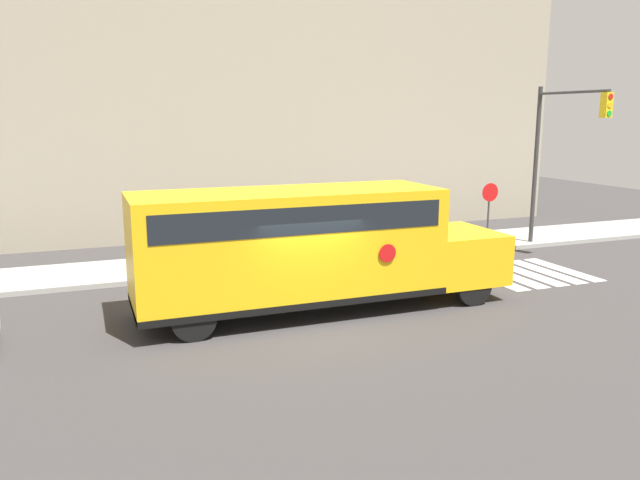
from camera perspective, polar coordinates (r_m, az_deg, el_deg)
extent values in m
plane|color=#3A3838|center=(15.01, -1.16, -7.63)|extent=(60.00, 60.00, 0.00)
cube|color=#9E9E99|center=(20.98, -7.26, -1.98)|extent=(44.00, 3.00, 0.15)
cube|color=#9E937F|center=(26.85, -11.12, 15.11)|extent=(32.00, 4.00, 13.47)
cube|color=white|center=(19.80, 15.29, -3.31)|extent=(0.50, 3.20, 0.01)
cube|color=white|center=(20.22, 16.89, -3.10)|extent=(0.50, 3.20, 0.01)
cube|color=white|center=(20.65, 18.43, -2.90)|extent=(0.50, 3.20, 0.01)
cube|color=white|center=(21.10, 19.90, -2.70)|extent=(0.50, 3.20, 0.01)
cube|color=white|center=(21.55, 21.30, -2.51)|extent=(0.50, 3.20, 0.01)
cube|color=yellow|center=(15.34, -2.91, -0.36)|extent=(7.53, 2.50, 2.64)
cube|color=yellow|center=(17.54, 12.16, -1.30)|extent=(2.06, 2.50, 1.33)
cube|color=black|center=(15.64, -2.87, -4.82)|extent=(7.53, 2.54, 0.16)
cube|color=black|center=(15.20, -2.94, 2.49)|extent=(6.93, 2.53, 0.64)
cylinder|color=red|center=(14.99, 6.20, -1.20)|extent=(0.44, 0.02, 0.44)
cylinder|color=black|center=(18.52, 9.99, -2.51)|extent=(1.00, 0.30, 1.00)
cylinder|color=black|center=(16.77, 13.79, -4.13)|extent=(1.00, 0.30, 1.00)
cylinder|color=black|center=(16.10, -12.83, -4.73)|extent=(1.00, 0.30, 1.00)
cylinder|color=black|center=(14.06, -11.51, -7.04)|extent=(1.00, 0.30, 1.00)
cylinder|color=#38383A|center=(23.68, 15.10, 1.73)|extent=(0.07, 0.07, 2.16)
cylinder|color=red|center=(23.49, 15.30, 4.23)|extent=(0.67, 0.03, 0.67)
cylinder|color=#38383A|center=(24.70, 19.09, 6.25)|extent=(0.16, 0.16, 5.90)
cylinder|color=#38383A|center=(23.43, 22.12, 12.41)|extent=(0.10, 3.23, 0.10)
cube|color=yellow|center=(22.33, 24.72, 11.15)|extent=(0.28, 0.28, 0.80)
cylinder|color=red|center=(22.23, 25.06, 11.80)|extent=(0.18, 0.02, 0.18)
cylinder|color=#EAB214|center=(22.22, 25.00, 11.13)|extent=(0.18, 0.02, 0.18)
cylinder|color=green|center=(22.22, 24.94, 10.46)|extent=(0.18, 0.02, 0.18)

